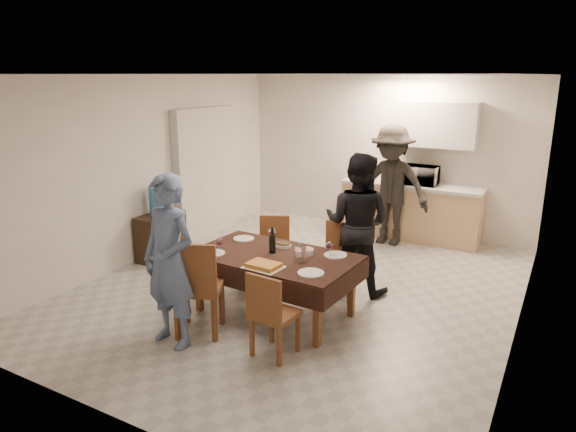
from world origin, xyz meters
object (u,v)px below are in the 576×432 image
(water_jug, at_px, (158,201))
(savoury_tart, at_px, (264,265))
(water_pitcher, at_px, (300,254))
(dining_table, at_px, (274,258))
(wine_bottle, at_px, (272,240))
(microwave, at_px, (420,175))
(person_near, at_px, (169,262))
(person_kitchen, at_px, (391,186))
(console, at_px, (161,236))
(person_far, at_px, (357,224))

(water_jug, xyz_separation_m, savoury_tart, (2.45, -1.13, -0.15))
(water_pitcher, bearing_deg, dining_table, 171.87)
(wine_bottle, bearing_deg, microwave, 78.57)
(wine_bottle, distance_m, person_near, 1.21)
(water_pitcher, height_order, microwave, microwave)
(wine_bottle, bearing_deg, water_jug, 163.12)
(water_jug, bearing_deg, person_kitchen, 40.73)
(person_kitchen, bearing_deg, person_near, -101.89)
(water_pitcher, bearing_deg, water_jug, 163.54)
(console, height_order, wine_bottle, wine_bottle)
(microwave, distance_m, person_kitchen, 0.57)
(water_pitcher, bearing_deg, console, 163.54)
(savoury_tart, height_order, microwave, microwave)
(person_far, bearing_deg, water_jug, 3.68)
(console, bearing_deg, water_pitcher, -16.46)
(savoury_tart, height_order, person_far, person_far)
(console, xyz_separation_m, microwave, (3.00, 2.74, 0.72))
(water_jug, height_order, person_near, person_near)
(dining_table, xyz_separation_m, savoury_tart, (0.10, -0.38, 0.06))
(water_pitcher, relative_size, person_near, 0.11)
(console, relative_size, wine_bottle, 2.46)
(water_jug, xyz_separation_m, person_kitchen, (2.66, 2.29, 0.07))
(microwave, xyz_separation_m, person_kitchen, (-0.33, -0.45, -0.12))
(dining_table, distance_m, person_near, 1.20)
(dining_table, xyz_separation_m, microwave, (0.65, 3.49, 0.40))
(dining_table, relative_size, water_jug, 4.57)
(person_kitchen, bearing_deg, wine_bottle, -96.89)
(wine_bottle, xyz_separation_m, water_pitcher, (0.40, -0.10, -0.06))
(wine_bottle, bearing_deg, console, 163.12)
(dining_table, height_order, console, dining_table)
(water_pitcher, bearing_deg, wine_bottle, 165.96)
(water_jug, distance_m, person_far, 2.92)
(person_near, bearing_deg, dining_table, 68.04)
(dining_table, height_order, wine_bottle, wine_bottle)
(water_jug, bearing_deg, person_near, -44.94)
(wine_bottle, bearing_deg, person_far, 59.04)
(person_far, bearing_deg, console, 3.68)
(water_pitcher, relative_size, person_far, 0.10)
(console, height_order, water_pitcher, water_pitcher)
(water_pitcher, relative_size, person_kitchen, 0.10)
(water_jug, bearing_deg, person_far, 5.93)
(wine_bottle, height_order, person_near, person_near)
(person_near, height_order, person_far, person_far)
(savoury_tart, relative_size, person_kitchen, 0.20)
(dining_table, relative_size, person_near, 1.07)
(wine_bottle, height_order, person_far, person_far)
(water_jug, relative_size, wine_bottle, 1.36)
(console, bearing_deg, water_jug, 0.00)
(wine_bottle, xyz_separation_m, microwave, (0.70, 3.44, 0.22))
(savoury_tart, bearing_deg, person_kitchen, 86.46)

